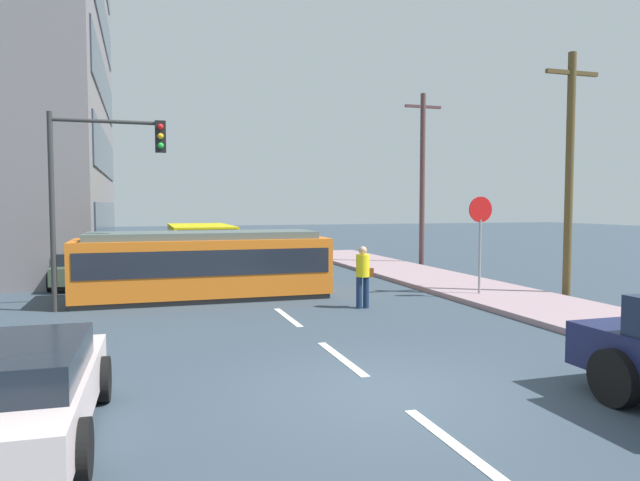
{
  "coord_description": "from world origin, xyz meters",
  "views": [
    {
      "loc": [
        -3.42,
        -7.71,
        2.78
      ],
      "look_at": [
        1.45,
        7.95,
        1.76
      ],
      "focal_mm": 32.4,
      "sensor_mm": 36.0,
      "label": 1
    }
  ],
  "objects": [
    {
      "name": "lane_stripe_4",
      "position": [
        0.0,
        21.62,
        0.01
      ],
      "size": [
        0.16,
        2.4,
        0.01
      ],
      "primitive_type": "cube",
      "color": "silver",
      "rests_on": "ground"
    },
    {
      "name": "lane_stripe_3",
      "position": [
        0.0,
        15.62,
        0.01
      ],
      "size": [
        0.16,
        2.4,
        0.01
      ],
      "primitive_type": "cube",
      "color": "silver",
      "rests_on": "ground"
    },
    {
      "name": "parked_sedan_mid",
      "position": [
        -5.31,
        13.58,
        0.62
      ],
      "size": [
        2.11,
        4.09,
        1.19
      ],
      "color": "#415442",
      "rests_on": "ground"
    },
    {
      "name": "stop_sign",
      "position": [
        6.2,
        7.2,
        2.19
      ],
      "size": [
        0.76,
        0.07,
        2.88
      ],
      "color": "gray",
      "rests_on": "sidewalk_curb_right"
    },
    {
      "name": "traffic_light_mast",
      "position": [
        -4.46,
        8.52,
        3.62
      ],
      "size": [
        2.93,
        0.33,
        5.16
      ],
      "color": "#333333",
      "rests_on": "ground"
    },
    {
      "name": "streetcar_tram",
      "position": [
        -1.67,
        9.62,
        1.02
      ],
      "size": [
        7.31,
        2.57,
        1.98
      ],
      "color": "orange",
      "rests_on": "ground"
    },
    {
      "name": "ground_plane",
      "position": [
        0.0,
        10.0,
        0.0
      ],
      "size": [
        120.0,
        120.0,
        0.0
      ],
      "primitive_type": "plane",
      "color": "#364351"
    },
    {
      "name": "parked_sedan_near",
      "position": [
        -4.93,
        -0.41,
        0.62
      ],
      "size": [
        2.11,
        4.12,
        1.19
      ],
      "color": "silver",
      "rests_on": "ground"
    },
    {
      "name": "utility_pole_mid",
      "position": [
        9.06,
        16.48,
        4.12
      ],
      "size": [
        1.8,
        0.24,
        7.88
      ],
      "color": "brown",
      "rests_on": "ground"
    },
    {
      "name": "utility_pole_near",
      "position": [
        8.85,
        6.62,
        3.82
      ],
      "size": [
        1.8,
        0.24,
        7.28
      ],
      "color": "brown",
      "rests_on": "ground"
    },
    {
      "name": "parked_sedan_far",
      "position": [
        -4.89,
        19.56,
        0.62
      ],
      "size": [
        2.01,
        4.43,
        1.19
      ],
      "color": "silver",
      "rests_on": "ground"
    },
    {
      "name": "lane_stripe_2",
      "position": [
        0.0,
        6.0,
        0.01
      ],
      "size": [
        0.16,
        2.4,
        0.01
      ],
      "primitive_type": "cube",
      "color": "silver",
      "rests_on": "ground"
    },
    {
      "name": "lane_stripe_1",
      "position": [
        0.0,
        2.0,
        0.01
      ],
      "size": [
        0.16,
        2.4,
        0.01
      ],
      "primitive_type": "cube",
      "color": "silver",
      "rests_on": "ground"
    },
    {
      "name": "sidewalk_curb_right",
      "position": [
        6.8,
        6.0,
        0.07
      ],
      "size": [
        3.2,
        36.0,
        0.14
      ],
      "primitive_type": "cube",
      "color": "gray",
      "rests_on": "ground"
    },
    {
      "name": "lane_stripe_0",
      "position": [
        0.0,
        -2.0,
        0.01
      ],
      "size": [
        0.16,
        2.4,
        0.01
      ],
      "primitive_type": "cube",
      "color": "silver",
      "rests_on": "ground"
    },
    {
      "name": "parked_sedan_furthest",
      "position": [
        -4.93,
        25.92,
        0.62
      ],
      "size": [
        2.16,
        4.07,
        1.19
      ],
      "color": "silver",
      "rests_on": "ground"
    },
    {
      "name": "city_bus",
      "position": [
        -0.99,
        17.37,
        1.09
      ],
      "size": [
        2.55,
        5.52,
        1.91
      ],
      "color": "gold",
      "rests_on": "ground"
    },
    {
      "name": "pedestrian_crossing",
      "position": [
        2.25,
        6.63,
        0.94
      ],
      "size": [
        0.5,
        0.36,
        1.67
      ],
      "color": "#172B4C",
      "rests_on": "ground"
    }
  ]
}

